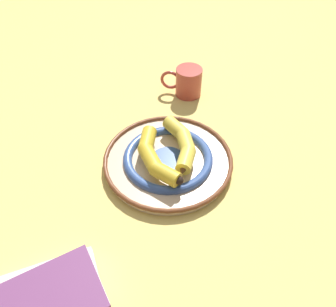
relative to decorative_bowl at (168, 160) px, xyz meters
name	(u,v)px	position (x,y,z in m)	size (l,w,h in m)	color
ground_plane	(152,161)	(0.03, -0.02, -0.02)	(2.80, 2.80, 0.00)	#E5CC6B
decorative_bowl	(168,160)	(0.00, 0.00, 0.00)	(0.31, 0.31, 0.03)	beige
banana_a	(154,156)	(0.04, 0.01, 0.03)	(0.07, 0.20, 0.04)	gold
banana_b	(183,144)	(-0.04, 0.00, 0.03)	(0.09, 0.19, 0.04)	yellow
book_stack	(50,299)	(0.31, 0.23, 0.01)	(0.19, 0.15, 0.05)	silver
coffee_mug	(188,82)	(-0.16, -0.25, 0.03)	(0.11, 0.09, 0.09)	#B24238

